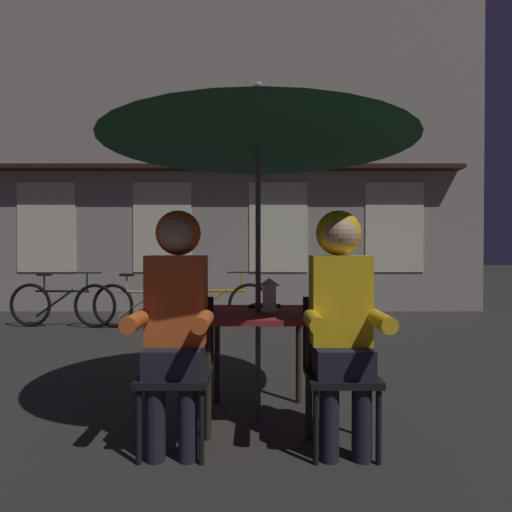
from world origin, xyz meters
The scene contains 13 objects.
ground_plane centered at (0.00, 0.00, 0.00)m, with size 60.00×60.00×0.00m, color #2D2B28.
cafe_table centered at (0.00, 0.00, 0.64)m, with size 0.72×0.72×0.74m.
patio_umbrella centered at (0.00, 0.00, 2.06)m, with size 2.10×2.10×2.31m.
lantern centered at (0.08, 0.01, 0.86)m, with size 0.11×0.11×0.23m.
chair_left centered at (-0.48, -0.37, 0.49)m, with size 0.40×0.40×0.87m.
chair_right centered at (0.48, -0.37, 0.49)m, with size 0.40×0.40×0.87m.
person_left_hooded centered at (-0.48, -0.43, 0.85)m, with size 0.45×0.56×1.40m.
person_right_hooded centered at (0.48, -0.43, 0.85)m, with size 0.45×0.56×1.40m.
shopfront_building centered at (-0.69, 5.40, 3.09)m, with size 10.00×0.93×6.20m.
bicycle_nearest centered at (-2.94, 3.46, 0.35)m, with size 1.68×0.19×0.84m.
bicycle_second centered at (-1.66, 3.33, 0.35)m, with size 1.66×0.33×0.84m.
bicycle_third centered at (-0.63, 3.50, 0.35)m, with size 1.68×0.20×0.84m.
book centered at (0.05, 0.20, 0.75)m, with size 0.20×0.14×0.02m, color black.
Camera 1 is at (-0.01, -2.87, 1.16)m, focal length 29.50 mm.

